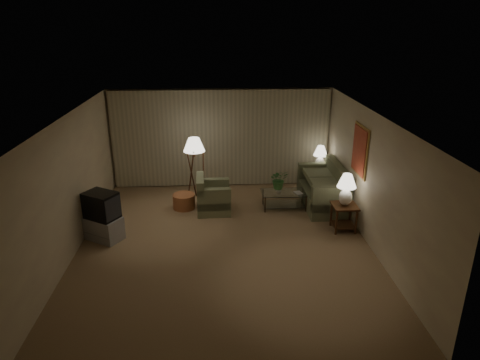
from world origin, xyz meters
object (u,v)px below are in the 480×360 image
table_lamp_far (320,155)px  ottoman (184,201)px  crt_tv (101,205)px  vase (279,190)px  side_table_far (319,176)px  armchair (214,198)px  coffee_table (284,197)px  table_lamp_near (346,187)px  tv_cabinet (104,228)px  side_table_near (344,213)px  floor_lamp (195,168)px  sofa (323,190)px

table_lamp_far → ottoman: table_lamp_far is taller
crt_tv → vase: 4.17m
side_table_far → vase: bearing=-138.1°
armchair → table_lamp_far: 3.19m
coffee_table → armchair: bearing=-177.2°
coffee_table → vase: (-0.15, -0.00, 0.21)m
table_lamp_near → coffee_table: bearing=132.0°
ottoman → vase: size_ratio=3.63×
table_lamp_far → tv_cabinet: size_ratio=0.74×
side_table_near → ottoman: size_ratio=1.11×
table_lamp_far → crt_tv: 5.78m
table_lamp_near → coffee_table: 1.84m
ottoman → side_table_near: bearing=-20.9°
side_table_far → armchair: bearing=-156.8°
vase → coffee_table: bearing=0.0°
tv_cabinet → side_table_far: bearing=57.3°
side_table_near → vase: side_table_near is taller
table_lamp_near → tv_cabinet: size_ratio=0.81×
side_table_far → tv_cabinet: size_ratio=0.68×
table_lamp_near → ottoman: table_lamp_near is taller
ottoman → vase: bearing=-3.1°
armchair → crt_tv: 2.69m
coffee_table → floor_lamp: bearing=164.4°
side_table_near → table_lamp_near: 0.61m
side_table_near → coffee_table: side_table_near is taller
side_table_near → tv_cabinet: side_table_near is taller
table_lamp_far → tv_cabinet: 5.82m
side_table_near → crt_tv: 5.21m
tv_cabinet → floor_lamp: floor_lamp is taller
armchair → floor_lamp: bearing=31.5°
sofa → side_table_far: sofa is taller
side_table_far → table_lamp_far: (0.00, -0.00, 0.59)m
sofa → side_table_far: 1.06m
sofa → table_lamp_far: table_lamp_far is taller
table_lamp_near → table_lamp_far: 2.40m
crt_tv → floor_lamp: (1.87, 1.98, 0.09)m
sofa → armchair: (-2.72, -0.19, -0.06)m
table_lamp_near → tv_cabinet: table_lamp_near is taller
side_table_far → crt_tv: crt_tv is taller
armchair → side_table_far: 3.12m
side_table_near → crt_tv: crt_tv is taller
side_table_far → ottoman: bearing=-164.3°
coffee_table → vase: size_ratio=7.64×
side_table_far → coffee_table: (-1.12, -1.14, -0.11)m
side_table_near → table_lamp_near: (-0.00, 0.00, 0.61)m
table_lamp_far → floor_lamp: bearing=-170.9°
floor_lamp → side_table_far: bearing=9.1°
side_table_far → sofa: bearing=-98.2°
sofa → table_lamp_far: (0.15, 1.04, 0.57)m
armchair → side_table_far: armchair is taller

